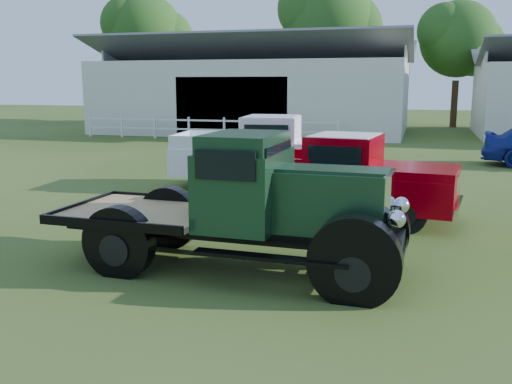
% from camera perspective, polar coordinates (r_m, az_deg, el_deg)
% --- Properties ---
extents(ground, '(120.00, 120.00, 0.00)m').
position_cam_1_polar(ground, '(9.33, -3.26, -7.62)').
color(ground, '#2B420D').
extents(shed_left, '(18.80, 10.20, 5.60)m').
position_cam_1_polar(shed_left, '(35.76, 0.00, 10.57)').
color(shed_left, beige).
rests_on(shed_left, ground).
extents(fence_rail, '(14.20, 0.16, 1.20)m').
position_cam_1_polar(fence_rail, '(30.48, -4.98, 6.35)').
color(fence_rail, white).
rests_on(fence_rail, ground).
extents(tree_a, '(6.30, 6.30, 10.50)m').
position_cam_1_polar(tree_a, '(46.41, -10.99, 13.46)').
color(tree_a, '#2A5A10').
rests_on(tree_a, ground).
extents(tree_b, '(6.90, 6.90, 11.50)m').
position_cam_1_polar(tree_b, '(43.00, 7.06, 14.46)').
color(tree_b, '#2A5A10').
rests_on(tree_b, ground).
extents(tree_c, '(5.40, 5.40, 9.00)m').
position_cam_1_polar(tree_c, '(41.42, 19.46, 12.35)').
color(tree_c, '#2A5A10').
rests_on(tree_c, ground).
extents(vintage_flatbed, '(5.60, 2.34, 2.19)m').
position_cam_1_polar(vintage_flatbed, '(9.00, -1.77, -1.05)').
color(vintage_flatbed, '#183720').
rests_on(vintage_flatbed, ground).
extents(red_pickup, '(5.34, 2.56, 1.88)m').
position_cam_1_polar(red_pickup, '(12.70, 8.34, 1.60)').
color(red_pickup, '#97000B').
rests_on(red_pickup, ground).
extents(white_pickup, '(5.67, 2.69, 2.01)m').
position_cam_1_polar(white_pickup, '(16.19, 1.16, 3.92)').
color(white_pickup, white).
rests_on(white_pickup, ground).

